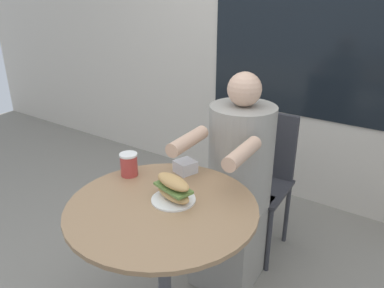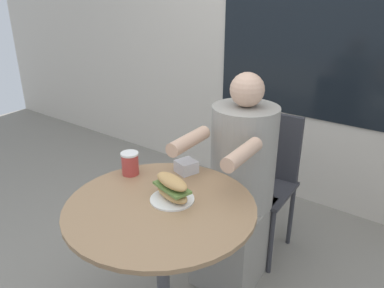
{
  "view_description": "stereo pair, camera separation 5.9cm",
  "coord_description": "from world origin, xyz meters",
  "px_view_note": "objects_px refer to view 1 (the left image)",
  "views": [
    {
      "loc": [
        0.87,
        -1.03,
        1.56
      ],
      "look_at": [
        0.0,
        0.22,
        0.93
      ],
      "focal_mm": 35.0,
      "sensor_mm": 36.0,
      "label": 1
    },
    {
      "loc": [
        0.91,
        -0.99,
        1.56
      ],
      "look_at": [
        0.0,
        0.22,
        0.93
      ],
      "focal_mm": 35.0,
      "sensor_mm": 36.0,
      "label": 2
    }
  ],
  "objects_px": {
    "sandwich_on_plate": "(173,190)",
    "drink_cup": "(129,164)",
    "seated_diner": "(236,194)",
    "cafe_table": "(163,242)",
    "diner_chair": "(262,169)"
  },
  "relations": [
    {
      "from": "sandwich_on_plate",
      "to": "seated_diner",
      "type": "bearing_deg",
      "value": 87.59
    },
    {
      "from": "seated_diner",
      "to": "drink_cup",
      "type": "xyz_separation_m",
      "value": [
        -0.34,
        -0.47,
        0.27
      ]
    },
    {
      "from": "diner_chair",
      "to": "seated_diner",
      "type": "bearing_deg",
      "value": 87.61
    },
    {
      "from": "cafe_table",
      "to": "sandwich_on_plate",
      "type": "xyz_separation_m",
      "value": [
        0.02,
        0.06,
        0.24
      ]
    },
    {
      "from": "seated_diner",
      "to": "sandwich_on_plate",
      "type": "height_order",
      "value": "seated_diner"
    },
    {
      "from": "diner_chair",
      "to": "drink_cup",
      "type": "height_order",
      "value": "diner_chair"
    },
    {
      "from": "sandwich_on_plate",
      "to": "drink_cup",
      "type": "bearing_deg",
      "value": 168.38
    },
    {
      "from": "diner_chair",
      "to": "seated_diner",
      "type": "xyz_separation_m",
      "value": [
        0.01,
        -0.35,
        -0.01
      ]
    },
    {
      "from": "diner_chair",
      "to": "drink_cup",
      "type": "bearing_deg",
      "value": 64.16
    },
    {
      "from": "cafe_table",
      "to": "sandwich_on_plate",
      "type": "relative_size",
      "value": 3.99
    },
    {
      "from": "cafe_table",
      "to": "diner_chair",
      "type": "relative_size",
      "value": 0.92
    },
    {
      "from": "cafe_table",
      "to": "seated_diner",
      "type": "xyz_separation_m",
      "value": [
        0.04,
        0.59,
        -0.03
      ]
    },
    {
      "from": "diner_chair",
      "to": "sandwich_on_plate",
      "type": "relative_size",
      "value": 4.33
    },
    {
      "from": "cafe_table",
      "to": "drink_cup",
      "type": "height_order",
      "value": "drink_cup"
    },
    {
      "from": "cafe_table",
      "to": "sandwich_on_plate",
      "type": "distance_m",
      "value": 0.25
    }
  ]
}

